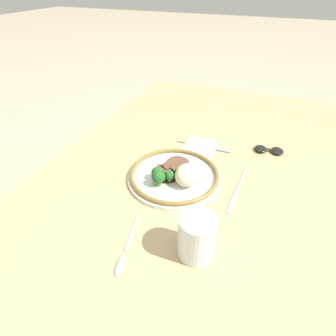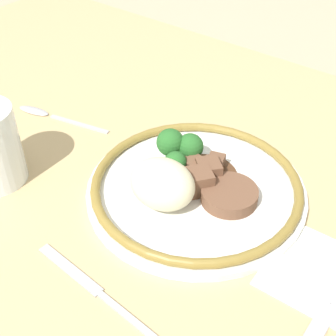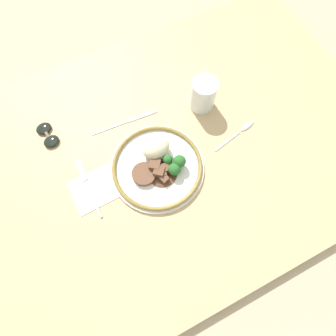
% 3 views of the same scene
% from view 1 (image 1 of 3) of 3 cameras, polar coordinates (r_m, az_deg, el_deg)
% --- Properties ---
extents(ground_plane, '(8.00, 8.00, 0.00)m').
position_cam_1_polar(ground_plane, '(0.82, 5.12, -3.42)').
color(ground_plane, tan).
extents(dining_table, '(1.53, 0.91, 0.03)m').
position_cam_1_polar(dining_table, '(0.81, 5.18, -2.55)').
color(dining_table, tan).
rests_on(dining_table, ground).
extents(napkin, '(0.13, 0.12, 0.00)m').
position_cam_1_polar(napkin, '(0.93, 6.89, 4.38)').
color(napkin, silver).
rests_on(napkin, dining_table).
extents(plate, '(0.28, 0.28, 0.07)m').
position_cam_1_polar(plate, '(0.77, 1.59, -1.42)').
color(plate, white).
rests_on(plate, dining_table).
extents(juice_glass, '(0.08, 0.08, 0.11)m').
position_cam_1_polar(juice_glass, '(0.57, 6.18, -15.03)').
color(juice_glass, orange).
rests_on(juice_glass, dining_table).
extents(fork, '(0.02, 0.19, 0.00)m').
position_cam_1_polar(fork, '(0.93, 8.87, 4.55)').
color(fork, '#ADADB2').
rests_on(fork, napkin).
extents(knife, '(0.22, 0.02, 0.00)m').
position_cam_1_polar(knife, '(0.77, 14.85, -4.61)').
color(knife, '#ADADB2').
rests_on(knife, dining_table).
extents(spoon, '(0.16, 0.05, 0.01)m').
position_cam_1_polar(spoon, '(0.61, -9.64, -18.33)').
color(spoon, '#ADADB2').
rests_on(spoon, dining_table).
extents(sunglasses, '(0.06, 0.10, 0.01)m').
position_cam_1_polar(sunglasses, '(0.96, 21.10, 3.72)').
color(sunglasses, black).
rests_on(sunglasses, dining_table).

